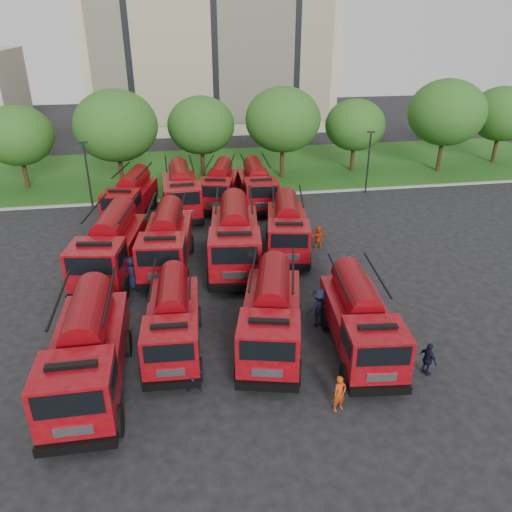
{
  "coord_description": "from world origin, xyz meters",
  "views": [
    {
      "loc": [
        -3.7,
        -20.53,
        13.3
      ],
      "look_at": [
        0.31,
        3.03,
        1.8
      ],
      "focal_mm": 35.0,
      "sensor_mm": 36.0,
      "label": 1
    }
  ],
  "objects": [
    {
      "name": "fire_truck_9",
      "position": [
        -3.23,
        15.14,
        1.7
      ],
      "size": [
        2.85,
        7.47,
        3.38
      ],
      "rotation": [
        0.0,
        0.0,
        0.02
      ],
      "color": "black",
      "rests_on": "ground"
    },
    {
      "name": "tree_5",
      "position": [
        13.0,
        23.5,
        4.35
      ],
      "size": [
        5.46,
        5.46,
        6.68
      ],
      "color": "#382314",
      "rests_on": "ground"
    },
    {
      "name": "firefighter_5",
      "position": [
        5.01,
        7.23,
        0.0
      ],
      "size": [
        1.45,
        0.74,
        1.5
      ],
      "primitive_type": "imported",
      "rotation": [
        0.0,
        0.0,
        3.25
      ],
      "color": "#B1340D",
      "rests_on": "ground"
    },
    {
      "name": "tree_7",
      "position": [
        28.0,
        24.0,
        4.82
      ],
      "size": [
        6.05,
        6.05,
        7.39
      ],
      "color": "#382314",
      "rests_on": "ground"
    },
    {
      "name": "fire_truck_6",
      "position": [
        -0.48,
        5.74,
        1.82
      ],
      "size": [
        3.72,
        8.24,
        3.62
      ],
      "rotation": [
        0.0,
        0.0,
        -0.12
      ],
      "color": "black",
      "rests_on": "ground"
    },
    {
      "name": "lamp_post_0",
      "position": [
        -10.0,
        17.2,
        2.9
      ],
      "size": [
        0.6,
        0.25,
        5.11
      ],
      "color": "black",
      "rests_on": "ground"
    },
    {
      "name": "fire_truck_7",
      "position": [
        2.98,
        7.19,
        1.59
      ],
      "size": [
        3.67,
        7.29,
        3.17
      ],
      "rotation": [
        0.0,
        0.0,
        -0.19
      ],
      "color": "black",
      "rests_on": "ground"
    },
    {
      "name": "fire_truck_8",
      "position": [
        -6.85,
        14.86,
        1.57
      ],
      "size": [
        3.83,
        7.21,
        3.13
      ],
      "rotation": [
        0.0,
        0.0,
        -0.23
      ],
      "color": "black",
      "rests_on": "ground"
    },
    {
      "name": "firefighter_1",
      "position": [
        -3.42,
        -4.96,
        0.0
      ],
      "size": [
        0.77,
        0.47,
        1.51
      ],
      "primitive_type": "imported",
      "rotation": [
        0.0,
        0.0,
        -0.09
      ],
      "color": "black",
      "rests_on": "ground"
    },
    {
      "name": "firefighter_4",
      "position": [
        -6.27,
        3.85,
        0.0
      ],
      "size": [
        1.07,
        1.07,
        1.87
      ],
      "primitive_type": "imported",
      "rotation": [
        0.0,
        0.0,
        2.35
      ],
      "color": "black",
      "rests_on": "ground"
    },
    {
      "name": "fire_truck_1",
      "position": [
        -4.19,
        -1.92,
        1.47
      ],
      "size": [
        2.65,
        6.55,
        2.93
      ],
      "rotation": [
        0.0,
        0.0,
        -0.05
      ],
      "color": "black",
      "rests_on": "ground"
    },
    {
      "name": "firefighter_2",
      "position": [
        5.94,
        -5.53,
        0.0
      ],
      "size": [
        0.76,
        0.99,
        1.49
      ],
      "primitive_type": "imported",
      "rotation": [
        0.0,
        0.0,
        1.9
      ],
      "color": "black",
      "rests_on": "ground"
    },
    {
      "name": "firefighter_0",
      "position": [
        1.76,
        -6.88,
        0.0
      ],
      "size": [
        0.64,
        0.55,
        1.49
      ],
      "primitive_type": "imported",
      "rotation": [
        0.0,
        0.0,
        0.33
      ],
      "color": "#B1340D",
      "rests_on": "ground"
    },
    {
      "name": "lamp_post_1",
      "position": [
        12.0,
        17.2,
        2.9
      ],
      "size": [
        0.6,
        0.25,
        5.11
      ],
      "color": "black",
      "rests_on": "ground"
    },
    {
      "name": "tree_2",
      "position": [
        -8.0,
        21.5,
        5.35
      ],
      "size": [
        6.72,
        6.72,
        8.22
      ],
      "color": "#382314",
      "rests_on": "ground"
    },
    {
      "name": "apartment_building",
      "position": [
        2.0,
        47.94,
        12.5
      ],
      "size": [
        30.0,
        14.18,
        25.0
      ],
      "color": "#C0B38E",
      "rests_on": "ground"
    },
    {
      "name": "lawn",
      "position": [
        0.0,
        26.0,
        0.06
      ],
      "size": [
        70.0,
        16.0,
        0.12
      ],
      "primitive_type": "cube",
      "color": "#1D4F15",
      "rests_on": "ground"
    },
    {
      "name": "tree_6",
      "position": [
        21.0,
        22.0,
        5.49
      ],
      "size": [
        6.89,
        6.89,
        8.42
      ],
      "color": "#382314",
      "rests_on": "ground"
    },
    {
      "name": "curb",
      "position": [
        0.0,
        17.9,
        0.07
      ],
      "size": [
        70.0,
        0.3,
        0.14
      ],
      "primitive_type": "cube",
      "color": "gray",
      "rests_on": "ground"
    },
    {
      "name": "fire_truck_10",
      "position": [
        -0.24,
        16.51,
        1.54
      ],
      "size": [
        3.8,
        7.07,
        3.06
      ],
      "rotation": [
        0.0,
        0.0,
        -0.23
      ],
      "color": "black",
      "rests_on": "ground"
    },
    {
      "name": "fire_truck_5",
      "position": [
        -4.37,
        6.17,
        1.68
      ],
      "size": [
        3.35,
        7.56,
        3.33
      ],
      "rotation": [
        0.0,
        0.0,
        -0.11
      ],
      "color": "black",
      "rests_on": "ground"
    },
    {
      "name": "tree_4",
      "position": [
        6.0,
        22.5,
        5.22
      ],
      "size": [
        6.55,
        6.55,
        8.01
      ],
      "color": "#382314",
      "rests_on": "ground"
    },
    {
      "name": "tree_3",
      "position": [
        -1.0,
        24.0,
        4.68
      ],
      "size": [
        5.88,
        5.88,
        7.19
      ],
      "color": "#382314",
      "rests_on": "ground"
    },
    {
      "name": "fire_truck_2",
      "position": [
        0.05,
        -2.47,
        1.62
      ],
      "size": [
        4.03,
        7.42,
        3.21
      ],
      "rotation": [
        0.0,
        0.0,
        -0.24
      ],
      "color": "black",
      "rests_on": "ground"
    },
    {
      "name": "fire_truck_0",
      "position": [
        -7.46,
        -4.03,
        1.73
      ],
      "size": [
        2.82,
        7.56,
        3.43
      ],
      "rotation": [
        0.0,
        0.0,
        -0.01
      ],
      "color": "black",
      "rests_on": "ground"
    },
    {
      "name": "firefighter_3",
      "position": [
        2.57,
        -1.29,
        0.0
      ],
      "size": [
        1.36,
        0.88,
        1.94
      ],
      "primitive_type": "imported",
      "rotation": [
        0.0,
        0.0,
        3.34
      ],
      "color": "black",
      "rests_on": "ground"
    },
    {
      "name": "fire_truck_11",
      "position": [
        2.57,
        15.82,
        1.59
      ],
      "size": [
        2.74,
        7.01,
        3.15
      ],
      "rotation": [
        0.0,
        0.0,
        -0.03
      ],
      "color": "black",
      "rests_on": "ground"
    },
    {
      "name": "fire_truck_4",
      "position": [
        -7.46,
        5.73,
        1.77
      ],
      "size": [
        3.88,
        8.05,
        3.52
      ],
      "rotation": [
        0.0,
        0.0,
        -0.16
      ],
      "color": "black",
      "rests_on": "ground"
    },
    {
      "name": "tree_1",
      "position": [
        -16.0,
        23.0,
        4.55
      ],
      "size": [
        5.71,
        5.71,
        6.98
      ],
      "color": "#382314",
      "rests_on": "ground"
    },
    {
      "name": "fire_truck_3",
      "position": [
        3.76,
        -3.44,
        1.56
      ],
      "size": [
        3.09,
        7.04,
        3.11
      ],
      "rotation": [
        0.0,
        0.0,
        -0.11
      ],
      "color": "black",
      "rests_on": "ground"
    },
    {
      "name": "ground",
      "position": [
        0.0,
        0.0,
        0.0
      ],
      "size": [
        140.0,
        140.0,
        0.0
      ],
      "primitive_type": "plane",
      "color": "black",
      "rests_on": "ground"
    }
  ]
}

